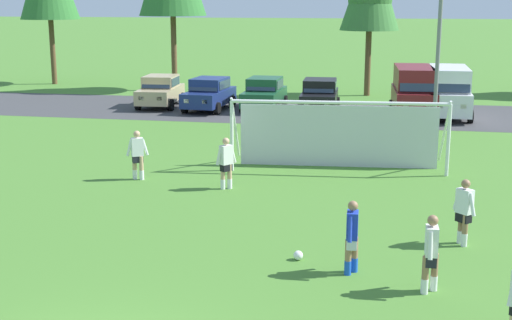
{
  "coord_description": "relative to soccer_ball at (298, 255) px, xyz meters",
  "views": [
    {
      "loc": [
        4.66,
        -9.28,
        5.84
      ],
      "look_at": [
        1.08,
        9.09,
        1.54
      ],
      "focal_mm": 49.36,
      "sensor_mm": 36.0,
      "label": 1
    }
  ],
  "objects": [
    {
      "name": "player_defender_far",
      "position": [
        3.77,
        1.78,
        0.71
      ],
      "size": [
        0.53,
        0.63,
        1.64
      ],
      "color": "#936B4C",
      "rests_on": "ground"
    },
    {
      "name": "parking_lot_strip",
      "position": [
        -2.7,
        21.63,
        -0.11
      ],
      "size": [
        52.0,
        8.4,
        0.01
      ],
      "primitive_type": "cube",
      "color": "#3D3D3F",
      "rests_on": "ground"
    },
    {
      "name": "street_lamp",
      "position": [
        4.02,
        16.91,
        3.79
      ],
      "size": [
        2.0,
        0.32,
        7.52
      ],
      "color": "slate",
      "rests_on": "ground"
    },
    {
      "name": "parked_car_slot_center",
      "position": [
        -1.81,
        21.75,
        0.77
      ],
      "size": [
        2.18,
        4.27,
        1.72
      ],
      "color": "black",
      "rests_on": "ground"
    },
    {
      "name": "parked_car_slot_center_left",
      "position": [
        -4.81,
        21.95,
        0.77
      ],
      "size": [
        2.09,
        4.23,
        1.72
      ],
      "color": "#194C2D",
      "rests_on": "ground"
    },
    {
      "name": "parked_car_slot_far_left",
      "position": [
        -10.65,
        21.91,
        0.77
      ],
      "size": [
        2.25,
        4.31,
        1.72
      ],
      "color": "tan",
      "rests_on": "ground"
    },
    {
      "name": "soccer_ball",
      "position": [
        0.0,
        0.0,
        0.0
      ],
      "size": [
        0.22,
        0.22,
        0.22
      ],
      "color": "white",
      "rests_on": "ground"
    },
    {
      "name": "player_midfield_center",
      "position": [
        -3.05,
        5.71,
        0.71
      ],
      "size": [
        0.59,
        0.58,
        1.64
      ],
      "color": "tan",
      "rests_on": "ground"
    },
    {
      "name": "parked_car_slot_center_right",
      "position": [
        3.01,
        21.16,
        1.23
      ],
      "size": [
        2.42,
        4.91,
        2.52
      ],
      "color": "maroon",
      "rests_on": "ground"
    },
    {
      "name": "ground_plane",
      "position": [
        -2.7,
        9.18,
        -0.11
      ],
      "size": [
        400.0,
        400.0,
        0.0
      ],
      "primitive_type": "plane",
      "color": "#477A2D"
    },
    {
      "name": "soccer_goal",
      "position": [
        0.15,
        9.23,
        1.18
      ],
      "size": [
        7.55,
        2.55,
        2.57
      ],
      "color": "white",
      "rests_on": "ground"
    },
    {
      "name": "parked_car_slot_right",
      "position": [
        4.72,
        21.26,
        1.23
      ],
      "size": [
        2.2,
        4.8,
        2.52
      ],
      "color": "silver",
      "rests_on": "ground"
    },
    {
      "name": "player_winger_left",
      "position": [
        1.24,
        -0.57,
        0.71
      ],
      "size": [
        0.28,
        0.73,
        1.64
      ],
      "color": "#936B4C",
      "rests_on": "ground"
    },
    {
      "name": "parked_car_slot_left",
      "position": [
        -7.7,
        21.25,
        0.77
      ],
      "size": [
        2.28,
        4.32,
        1.72
      ],
      "color": "navy",
      "rests_on": "ground"
    },
    {
      "name": "player_trailing_back",
      "position": [
        -6.2,
        6.31,
        0.71
      ],
      "size": [
        0.71,
        0.4,
        1.64
      ],
      "color": "tan",
      "rests_on": "ground"
    },
    {
      "name": "player_winger_right",
      "position": [
        2.86,
        -1.29,
        0.71
      ],
      "size": [
        0.34,
        0.73,
        1.64
      ],
      "color": "#936B4C",
      "rests_on": "ground"
    }
  ]
}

